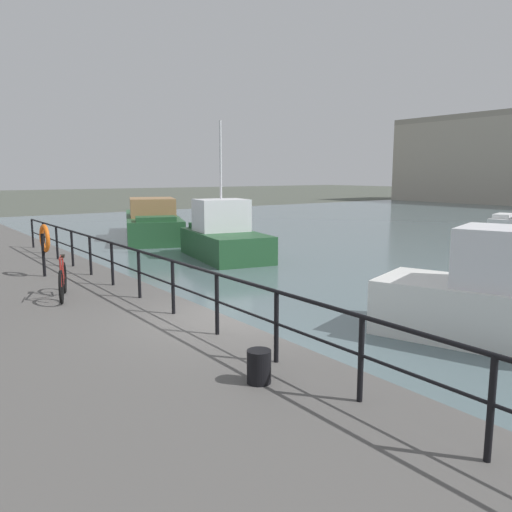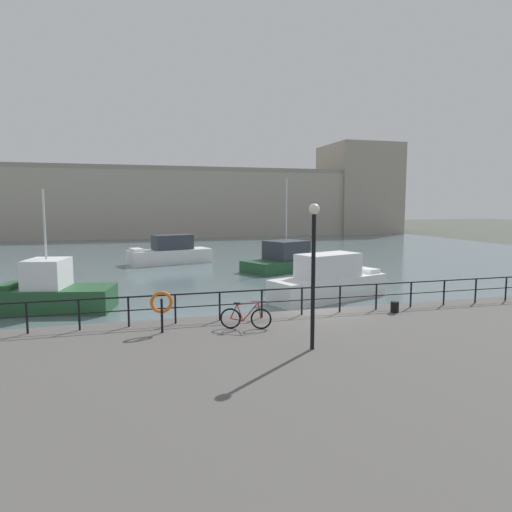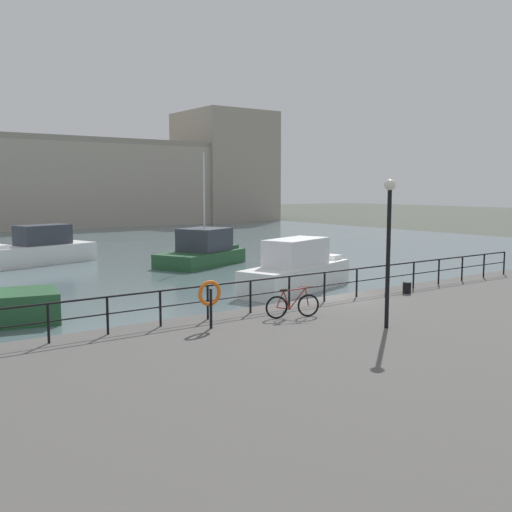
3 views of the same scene
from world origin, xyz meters
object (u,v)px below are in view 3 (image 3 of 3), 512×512
Objects in this scene: harbor_building at (42,181)px; life_ring_stand at (210,295)px; moored_small_launch at (202,251)px; parked_bicycle at (293,305)px; moored_white_yacht at (41,249)px; mooring_bollard at (407,288)px; moored_green_narrowboat at (297,270)px; quay_lamp_post at (389,233)px.

harbor_building is 56.42× the size of life_ring_stand.
moored_small_launch is 4.25× the size of parked_bicycle.
moored_white_yacht is 25.75m from mooring_bollard.
harbor_building is 10.81× the size of moored_green_narrowboat.
harbor_building is 18.44× the size of quay_lamp_post.
mooring_bollard is at bearing -118.84° from moored_small_launch.
life_ring_stand is at bearing -177.64° from mooring_bollard.
harbor_building is 10.97× the size of moored_small_launch.
moored_green_narrowboat is 4.31× the size of parked_bicycle.
quay_lamp_post is (1.36, -2.63, 2.37)m from parked_bicycle.
life_ring_stand is (-9.05, -0.37, 0.75)m from mooring_bollard.
moored_white_yacht is at bearing 93.08° from moored_green_narrowboat.
mooring_bollard is at bearing 89.31° from moored_white_yacht.
harbor_building reaches higher than moored_white_yacht.
quay_lamp_post is at bearing -130.73° from moored_small_launch.
harbor_building is at bearing 86.28° from mooring_bollard.
harbor_building is 60.82m from mooring_bollard.
moored_small_launch is (-2.35, -42.56, -4.82)m from harbor_building.
moored_small_launch is 10.90m from moored_green_narrowboat.
moored_small_launch reaches higher than quay_lamp_post.
moored_white_yacht reaches higher than life_ring_stand.
parked_bicycle is (-7.84, -18.67, 0.41)m from moored_small_launch.
parked_bicycle is at bearing 75.22° from moored_white_yacht.
life_ring_stand is at bearing -168.01° from parked_bicycle.
parked_bicycle is at bearing -149.19° from moored_green_narrowboat.
quay_lamp_post is (1.75, -28.23, 2.75)m from moored_white_yacht.
moored_white_yacht is (-10.58, -35.64, -4.79)m from harbor_building.
parked_bicycle is at bearing -7.15° from life_ring_stand.
moored_green_narrowboat is (-1.14, -10.84, 0.08)m from moored_small_launch.
quay_lamp_post is (-6.48, -21.30, 2.78)m from moored_small_launch.
mooring_bollard is 0.10× the size of quay_lamp_post.
quay_lamp_post is at bearing -43.49° from parked_bicycle.
parked_bicycle is (-6.70, -7.84, 0.33)m from moored_green_narrowboat.
moored_small_launch is at bearing 86.38° from parked_bicycle.
moored_white_yacht is at bearing 116.09° from moored_small_launch.
harbor_building reaches higher than moored_small_launch.
harbor_building reaches higher than parked_bicycle.
moored_small_launch is 1.68× the size of quay_lamp_post.
moored_white_yacht is 4.44× the size of parked_bicycle.
quay_lamp_post is (4.15, -2.98, 1.79)m from life_ring_stand.
moored_small_launch is at bearing 124.26° from moored_white_yacht.
quay_lamp_post is at bearing -135.71° from moored_green_narrowboat.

